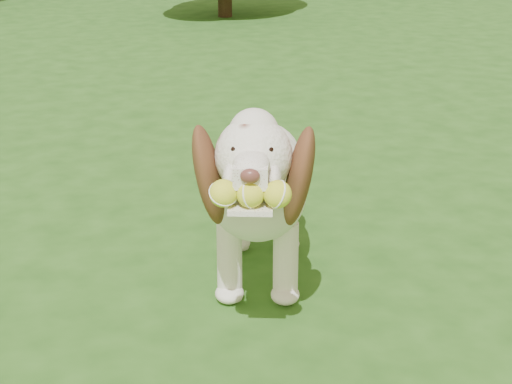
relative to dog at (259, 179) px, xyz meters
name	(u,v)px	position (x,y,z in m)	size (l,w,h in m)	color
ground	(357,338)	(0.19, -0.54, -0.46)	(80.00, 80.00, 0.00)	#214B15
dog	(259,179)	(0.00, 0.00, 0.00)	(0.80, 1.29, 0.87)	white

